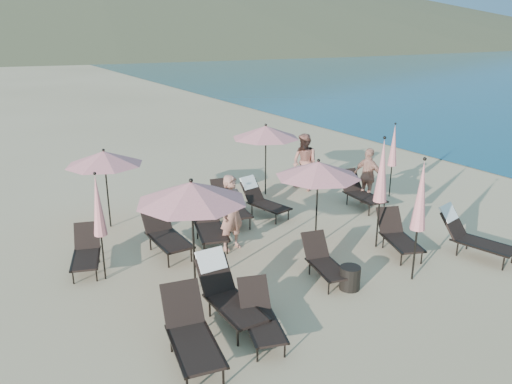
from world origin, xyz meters
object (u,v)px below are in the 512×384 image
lounger_11 (360,191)px  umbrella_open_2 (104,158)px  lounger_6 (86,251)px  umbrella_closed_0 (421,196)px  beachgoer_c (368,176)px  lounger_9 (230,204)px  lounger_4 (398,235)px  lounger_7 (165,233)px  side_table_1 (350,278)px  beachgoer_a (232,213)px  umbrella_open_1 (318,169)px  umbrella_open_0 (191,192)px  umbrella_open_3 (266,132)px  lounger_8 (209,224)px  umbrella_closed_2 (98,206)px  lounger_2 (226,291)px  lounger_1 (260,316)px  lounger_5 (471,234)px  umbrella_closed_3 (382,171)px  lounger_3 (324,261)px  beachgoer_b (305,162)px  lounger_0 (191,332)px  umbrella_closed_1 (393,146)px  side_table_0 (251,302)px  lounger_10 (262,198)px

lounger_11 → umbrella_open_2: bearing=167.6°
umbrella_open_2 → lounger_6: bearing=-115.6°
umbrella_closed_0 → beachgoer_c: umbrella_closed_0 is taller
lounger_9 → lounger_4: bearing=-47.6°
lounger_7 → lounger_11: lounger_7 is taller
umbrella_closed_0 → side_table_1: size_ratio=5.47×
beachgoer_a → beachgoer_c: (5.14, 0.93, -0.07)m
umbrella_open_1 → umbrella_open_2: umbrella_open_1 is taller
umbrella_open_0 → umbrella_open_3: bearing=46.3°
lounger_8 → umbrella_closed_2: size_ratio=0.78×
lounger_2 → side_table_1: size_ratio=3.64×
lounger_2 → beachgoer_c: 7.55m
lounger_1 → lounger_5: 6.00m
umbrella_closed_3 → beachgoer_c: bearing=52.4°
lounger_9 → lounger_11: (3.96, -0.88, -0.02)m
lounger_1 → lounger_8: bearing=92.8°
lounger_6 → umbrella_closed_2: 1.47m
umbrella_closed_2 → beachgoer_c: umbrella_closed_2 is taller
lounger_2 → lounger_3: (2.51, 0.34, -0.14)m
lounger_7 → umbrella_open_0: umbrella_open_0 is taller
lounger_4 → umbrella_closed_3: 1.59m
lounger_3 → lounger_11: lounger_11 is taller
lounger_4 → umbrella_open_3: umbrella_open_3 is taller
beachgoer_b → lounger_2: bearing=-55.5°
lounger_5 → beachgoer_a: bearing=132.4°
lounger_11 → umbrella_closed_0: size_ratio=0.65×
lounger_3 → lounger_5: bearing=-1.1°
lounger_8 → umbrella_open_0: (-1.27, -2.05, 1.64)m
lounger_8 → lounger_0: bearing=-103.3°
lounger_2 → lounger_9: 4.95m
lounger_7 → side_table_1: (2.68, -3.63, -0.24)m
beachgoer_c → lounger_7: bearing=80.9°
umbrella_closed_1 → side_table_0: (-7.24, -3.86, -1.44)m
umbrella_open_2 → umbrella_open_3: 5.12m
umbrella_closed_2 → lounger_10: bearing=19.6°
lounger_2 → umbrella_closed_3: umbrella_closed_3 is taller
lounger_0 → umbrella_open_0: 2.81m
lounger_9 → umbrella_open_2: (-3.04, 1.20, 1.44)m
lounger_5 → lounger_11: 3.94m
beachgoer_b → beachgoer_c: beachgoer_b is taller
lounger_6 → umbrella_closed_0: 7.33m
lounger_6 → lounger_9: 4.25m
side_table_1 → umbrella_open_2: bearing=120.2°
lounger_1 → side_table_1: (2.44, 0.53, -0.15)m
umbrella_open_3 → umbrella_closed_1: 4.01m
beachgoer_b → lounger_8: bearing=-72.8°
lounger_11 → umbrella_closed_3: 3.34m
lounger_0 → beachgoer_b: (6.76, 6.50, 0.47)m
lounger_6 → umbrella_open_0: umbrella_open_0 is taller
beachgoer_b → beachgoer_c: size_ratio=1.09×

